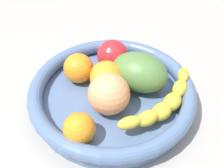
# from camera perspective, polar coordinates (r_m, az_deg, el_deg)

# --- Properties ---
(kitchen_counter) EXTENTS (1.20, 1.20, 0.03)m
(kitchen_counter) POSITION_cam_1_polar(r_m,az_deg,el_deg) (0.57, 0.00, -4.86)
(kitchen_counter) COLOR #9C9892
(kitchen_counter) RESTS_ON ground
(fruit_bowl) EXTENTS (0.32, 0.32, 0.05)m
(fruit_bowl) POSITION_cam_1_polar(r_m,az_deg,el_deg) (0.54, 0.00, -2.01)
(fruit_bowl) COLOR slate
(fruit_bowl) RESTS_ON kitchen_counter
(banana_draped_left) EXTENTS (0.19, 0.11, 0.04)m
(banana_draped_left) POSITION_cam_1_polar(r_m,az_deg,el_deg) (0.51, 10.57, -3.81)
(banana_draped_left) COLOR yellow
(banana_draped_left) RESTS_ON fruit_bowl
(orange_front) EXTENTS (0.06, 0.06, 0.06)m
(orange_front) POSITION_cam_1_polar(r_m,az_deg,el_deg) (0.56, -6.81, 3.20)
(orange_front) COLOR orange
(orange_front) RESTS_ON fruit_bowl
(orange_mid_left) EXTENTS (0.06, 0.06, 0.06)m
(orange_mid_left) POSITION_cam_1_polar(r_m,az_deg,el_deg) (0.54, -1.13, 1.36)
(orange_mid_left) COLOR orange
(orange_mid_left) RESTS_ON fruit_bowl
(orange_mid_right) EXTENTS (0.05, 0.05, 0.05)m
(orange_mid_right) POSITION_cam_1_polar(r_m,az_deg,el_deg) (0.46, -6.67, -8.97)
(orange_mid_right) COLOR orange
(orange_mid_right) RESTS_ON fruit_bowl
(tomato_red) EXTENTS (0.07, 0.07, 0.07)m
(tomato_red) POSITION_cam_1_polar(r_m,az_deg,el_deg) (0.59, 0.13, 5.85)
(tomato_red) COLOR red
(tomato_red) RESTS_ON fruit_bowl
(mango_green) EXTENTS (0.10, 0.12, 0.07)m
(mango_green) POSITION_cam_1_polar(r_m,az_deg,el_deg) (0.54, 5.56, 2.42)
(mango_green) COLOR #527C3E
(mango_green) RESTS_ON fruit_bowl
(peach_blush) EXTENTS (0.08, 0.08, 0.08)m
(peach_blush) POSITION_cam_1_polar(r_m,az_deg,el_deg) (0.50, -0.63, -2.04)
(peach_blush) COLOR #F99E68
(peach_blush) RESTS_ON fruit_bowl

